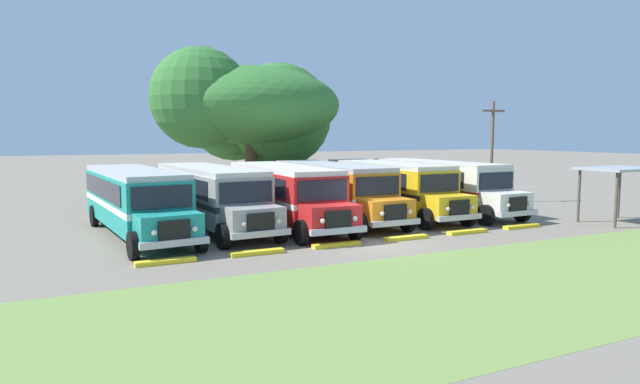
# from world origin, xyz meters

# --- Properties ---
(ground_plane) EXTENTS (220.00, 220.00, 0.00)m
(ground_plane) POSITION_xyz_m (0.00, 0.00, 0.00)
(ground_plane) COLOR slate
(foreground_grass_strip) EXTENTS (80.00, 8.65, 0.01)m
(foreground_grass_strip) POSITION_xyz_m (0.00, -6.82, 0.00)
(foreground_grass_strip) COLOR olive
(foreground_grass_strip) RESTS_ON ground_plane
(parked_bus_slot_0) EXTENTS (3.54, 10.97, 2.82)m
(parked_bus_slot_0) POSITION_xyz_m (-8.22, 6.12, 1.58)
(parked_bus_slot_0) COLOR teal
(parked_bus_slot_0) RESTS_ON ground_plane
(parked_bus_slot_1) EXTENTS (3.30, 10.93, 2.82)m
(parked_bus_slot_1) POSITION_xyz_m (-4.83, 6.49, 1.58)
(parked_bus_slot_1) COLOR #9E9993
(parked_bus_slot_1) RESTS_ON ground_plane
(parked_bus_slot_2) EXTENTS (2.80, 10.85, 2.82)m
(parked_bus_slot_2) POSITION_xyz_m (-1.45, 5.82, 1.58)
(parked_bus_slot_2) COLOR red
(parked_bus_slot_2) RESTS_ON ground_plane
(parked_bus_slot_3) EXTENTS (2.70, 10.84, 2.82)m
(parked_bus_slot_3) POSITION_xyz_m (1.51, 6.48, 1.58)
(parked_bus_slot_3) COLOR orange
(parked_bus_slot_3) RESTS_ON ground_plane
(parked_bus_slot_4) EXTENTS (2.72, 10.84, 2.82)m
(parked_bus_slot_4) POSITION_xyz_m (4.92, 6.48, 1.58)
(parked_bus_slot_4) COLOR yellow
(parked_bus_slot_4) RESTS_ON ground_plane
(parked_bus_slot_5) EXTENTS (2.96, 10.88, 2.82)m
(parked_bus_slot_5) POSITION_xyz_m (8.11, 6.28, 1.58)
(parked_bus_slot_5) COLOR silver
(parked_bus_slot_5) RESTS_ON ground_plane
(curb_wheelstop_0) EXTENTS (2.00, 0.36, 0.15)m
(curb_wheelstop_0) POSITION_xyz_m (-8.07, 0.07, 0.07)
(curb_wheelstop_0) COLOR yellow
(curb_wheelstop_0) RESTS_ON ground_plane
(curb_wheelstop_1) EXTENTS (2.00, 0.36, 0.15)m
(curb_wheelstop_1) POSITION_xyz_m (-4.84, 0.07, 0.07)
(curb_wheelstop_1) COLOR yellow
(curb_wheelstop_1) RESTS_ON ground_plane
(curb_wheelstop_2) EXTENTS (2.00, 0.36, 0.15)m
(curb_wheelstop_2) POSITION_xyz_m (-1.61, 0.07, 0.07)
(curb_wheelstop_2) COLOR yellow
(curb_wheelstop_2) RESTS_ON ground_plane
(curb_wheelstop_3) EXTENTS (2.00, 0.36, 0.15)m
(curb_wheelstop_3) POSITION_xyz_m (1.61, 0.07, 0.07)
(curb_wheelstop_3) COLOR yellow
(curb_wheelstop_3) RESTS_ON ground_plane
(curb_wheelstop_4) EXTENTS (2.00, 0.36, 0.15)m
(curb_wheelstop_4) POSITION_xyz_m (4.84, 0.07, 0.07)
(curb_wheelstop_4) COLOR yellow
(curb_wheelstop_4) RESTS_ON ground_plane
(curb_wheelstop_5) EXTENTS (2.00, 0.36, 0.15)m
(curb_wheelstop_5) POSITION_xyz_m (8.07, 0.07, 0.07)
(curb_wheelstop_5) COLOR yellow
(curb_wheelstop_5) RESTS_ON ground_plane
(broad_shade_tree) EXTENTS (13.05, 13.22, 9.78)m
(broad_shade_tree) POSITION_xyz_m (0.82, 18.03, 6.11)
(broad_shade_tree) COLOR brown
(broad_shade_tree) RESTS_ON ground_plane
(utility_pole) EXTENTS (1.80, 0.20, 6.42)m
(utility_pole) POSITION_xyz_m (13.81, 8.23, 3.45)
(utility_pole) COLOR brown
(utility_pole) RESTS_ON ground_plane
(waiting_shelter) EXTENTS (3.60, 2.60, 2.72)m
(waiting_shelter) POSITION_xyz_m (13.47, -0.80, 2.45)
(waiting_shelter) COLOR brown
(waiting_shelter) RESTS_ON ground_plane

